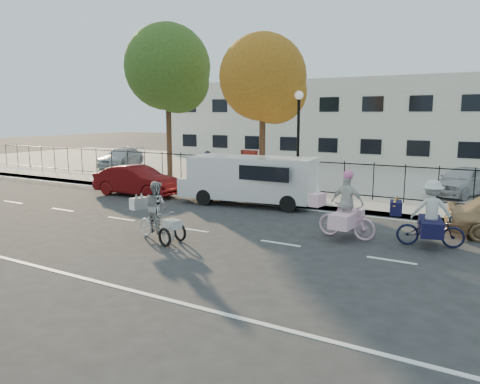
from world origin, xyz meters
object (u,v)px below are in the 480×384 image
Objects in this scene: lamppost at (298,124)px; lot_car_a at (121,158)px; lot_car_d at (463,181)px; white_van at (250,178)px; pedestrian at (208,170)px; zebra_trike at (157,217)px; unicorn_bike at (346,213)px; lot_car_c at (236,165)px; red_sedan at (137,181)px; bull_bike at (430,220)px.

lot_car_a is (-14.25, 4.07, -2.36)m from lamppost.
lot_car_a is 20.34m from lot_car_d.
pedestrian is (-3.04, 1.48, -0.01)m from white_van.
zebra_trike reaches higher than lot_car_d.
lamppost is 7.00m from unicorn_bike.
pedestrian is 10.91m from lot_car_d.
lot_car_c is at bearing -17.30° from lot_car_a.
lot_car_a is at bearing -161.83° from lot_car_d.
white_van is (-4.84, 3.04, 0.31)m from unicorn_bike.
zebra_trike is at bearing -81.88° from lot_car_c.
red_sedan is 1.08× the size of lot_car_d.
lamppost reaches higher than pedestrian.
bull_bike is at bearing -29.15° from white_van.
unicorn_bike is at bearing -54.20° from lamppost.
lamppost is 2.44× the size of pedestrian.
bull_bike reaches higher than zebra_trike.
red_sedan is 0.96× the size of lot_car_a.
zebra_trike is 0.53× the size of lot_car_d.
white_van is 1.39× the size of red_sedan.
lot_car_d is at bearing -13.79° from bull_bike.
unicorn_bike is (4.55, 2.86, 0.09)m from zebra_trike.
lot_car_c is at bearing 38.19° from bull_bike.
lamppost is at bearing -32.83° from lot_car_a.
red_sedan is (-5.59, 5.20, 0.01)m from zebra_trike.
lot_car_c reaches higher than red_sedan.
white_van reaches higher than red_sedan.
lot_car_d is at bearing -9.72° from unicorn_bike.
pedestrian is (-10.09, 4.19, 0.31)m from bull_bike.
lot_car_d is at bearing -168.95° from pedestrian.
pedestrian is (-4.03, -0.82, -2.08)m from lamppost.
unicorn_bike reaches higher than lot_car_c.
white_van is 9.01m from lot_car_d.
white_van is at bearing 62.65° from unicorn_bike.
lot_car_a is (-10.22, 4.88, -0.28)m from pedestrian.
unicorn_bike is 1.12× the size of pedestrian.
pedestrian is 0.50× the size of lot_car_c.
red_sedan is 7.06m from lot_car_c.
pedestrian is (-3.33, 7.38, 0.39)m from zebra_trike.
white_van reaches higher than lot_car_c.
bull_bike reaches higher than lot_car_d.
lamppost is 1.21× the size of lot_car_c.
pedestrian is at bearing -137.55° from lot_car_d.
unicorn_bike reaches higher than white_van.
lamppost reaches higher than bull_bike.
bull_bike is 0.56× the size of lot_car_c.
bull_bike is at bearing -40.99° from lot_car_a.
unicorn_bike is at bearing 84.75° from bull_bike.
red_sedan is at bearing -110.08° from lot_car_c.
bull_bike is 22.24m from lot_car_a.
lamppost is 2.18× the size of unicorn_bike.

